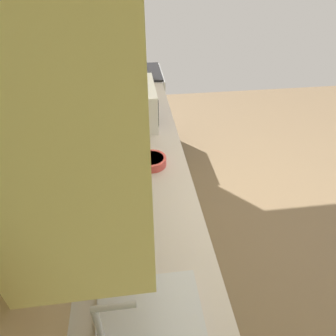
# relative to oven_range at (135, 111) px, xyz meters

# --- Properties ---
(ground_plane) EXTENTS (6.17, 6.17, 0.00)m
(ground_plane) POSITION_rel_oven_range_xyz_m (-1.56, -1.17, -0.48)
(ground_plane) COLOR brown
(wall_back) EXTENTS (3.98, 0.12, 2.70)m
(wall_back) POSITION_rel_oven_range_xyz_m (-1.56, 0.39, 0.87)
(wall_back) COLOR beige
(wall_back) RESTS_ON ground_plane
(counter_run) EXTENTS (3.18, 0.64, 0.92)m
(counter_run) POSITION_rel_oven_range_xyz_m (-1.89, 0.02, -0.01)
(counter_run) COLOR #E5DE7D
(counter_run) RESTS_ON ground_plane
(upper_cabinets) EXTENTS (1.99, 0.32, 0.69)m
(upper_cabinets) POSITION_rel_oven_range_xyz_m (-1.89, 0.17, 1.33)
(upper_cabinets) COLOR #EBD97C
(window_back_wall) EXTENTS (0.56, 0.02, 0.66)m
(window_back_wall) POSITION_rel_oven_range_xyz_m (-2.75, 0.32, 0.84)
(window_back_wall) COLOR #997A4C
(oven_range) EXTENTS (0.61, 0.67, 1.10)m
(oven_range) POSITION_rel_oven_range_xyz_m (0.00, 0.00, 0.00)
(oven_range) COLOR #B7BABF
(oven_range) RESTS_ON ground_plane
(sink_basin) EXTENTS (0.48, 0.40, 0.25)m
(sink_basin) POSITION_rel_oven_range_xyz_m (-2.75, 0.03, 0.46)
(sink_basin) COLOR #B7BABF
(sink_basin) RESTS_ON counter_run
(microwave) EXTENTS (0.52, 0.40, 0.29)m
(microwave) POSITION_rel_oven_range_xyz_m (-1.08, 0.04, 0.59)
(microwave) COLOR white
(microwave) RESTS_ON counter_run
(bowl) EXTENTS (0.19, 0.19, 0.05)m
(bowl) POSITION_rel_oven_range_xyz_m (-1.70, -0.07, 0.48)
(bowl) COLOR #D84C47
(bowl) RESTS_ON counter_run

